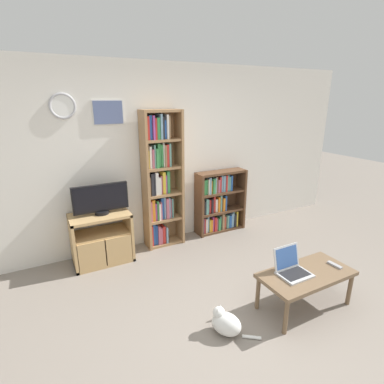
{
  "coord_description": "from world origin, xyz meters",
  "views": [
    {
      "loc": [
        -1.47,
        -1.8,
        2.12
      ],
      "look_at": [
        0.11,
        1.22,
        1.05
      ],
      "focal_mm": 28.0,
      "sensor_mm": 36.0,
      "label": 1
    }
  ],
  "objects_px": {
    "television": "(101,199)",
    "cat": "(225,323)",
    "tv_stand": "(102,238)",
    "remote_near_laptop": "(335,265)",
    "bookshelf_tall": "(160,180)",
    "laptop": "(291,267)",
    "coffee_table": "(306,277)",
    "bookshelf_short": "(218,203)"
  },
  "relations": [
    {
      "from": "tv_stand",
      "to": "cat",
      "type": "xyz_separation_m",
      "value": [
        0.73,
        -1.86,
        -0.22
      ]
    },
    {
      "from": "television",
      "to": "coffee_table",
      "type": "height_order",
      "value": "television"
    },
    {
      "from": "tv_stand",
      "to": "laptop",
      "type": "distance_m",
      "value": 2.4
    },
    {
      "from": "cat",
      "to": "laptop",
      "type": "bearing_deg",
      "value": -31.34
    },
    {
      "from": "bookshelf_tall",
      "to": "cat",
      "type": "xyz_separation_m",
      "value": [
        -0.17,
        -1.98,
        -0.88
      ]
    },
    {
      "from": "tv_stand",
      "to": "remote_near_laptop",
      "type": "height_order",
      "value": "tv_stand"
    },
    {
      "from": "television",
      "to": "cat",
      "type": "height_order",
      "value": "television"
    },
    {
      "from": "bookshelf_tall",
      "to": "coffee_table",
      "type": "relative_size",
      "value": 1.99
    },
    {
      "from": "tv_stand",
      "to": "remote_near_laptop",
      "type": "distance_m",
      "value": 2.84
    },
    {
      "from": "laptop",
      "to": "remote_near_laptop",
      "type": "xyz_separation_m",
      "value": [
        0.52,
        -0.12,
        -0.06
      ]
    },
    {
      "from": "remote_near_laptop",
      "to": "cat",
      "type": "distance_m",
      "value": 1.36
    },
    {
      "from": "television",
      "to": "bookshelf_tall",
      "type": "distance_m",
      "value": 0.88
    },
    {
      "from": "bookshelf_short",
      "to": "remote_near_laptop",
      "type": "xyz_separation_m",
      "value": [
        0.15,
        -2.1,
        -0.07
      ]
    },
    {
      "from": "bookshelf_short",
      "to": "laptop",
      "type": "relative_size",
      "value": 3.14
    },
    {
      "from": "laptop",
      "to": "tv_stand",
      "type": "bearing_deg",
      "value": 129.56
    },
    {
      "from": "bookshelf_tall",
      "to": "remote_near_laptop",
      "type": "distance_m",
      "value": 2.45
    },
    {
      "from": "tv_stand",
      "to": "cat",
      "type": "bearing_deg",
      "value": -68.58
    },
    {
      "from": "bookshelf_tall",
      "to": "remote_near_laptop",
      "type": "relative_size",
      "value": 12.17
    },
    {
      "from": "tv_stand",
      "to": "bookshelf_tall",
      "type": "xyz_separation_m",
      "value": [
        0.9,
        0.13,
        0.66
      ]
    },
    {
      "from": "tv_stand",
      "to": "television",
      "type": "distance_m",
      "value": 0.54
    },
    {
      "from": "bookshelf_short",
      "to": "bookshelf_tall",
      "type": "bearing_deg",
      "value": -179.56
    },
    {
      "from": "television",
      "to": "bookshelf_short",
      "type": "xyz_separation_m",
      "value": [
        1.86,
        0.11,
        -0.39
      ]
    },
    {
      "from": "bookshelf_tall",
      "to": "cat",
      "type": "height_order",
      "value": "bookshelf_tall"
    },
    {
      "from": "bookshelf_short",
      "to": "tv_stand",
      "type": "bearing_deg",
      "value": -175.95
    },
    {
      "from": "coffee_table",
      "to": "laptop",
      "type": "height_order",
      "value": "laptop"
    },
    {
      "from": "tv_stand",
      "to": "bookshelf_tall",
      "type": "bearing_deg",
      "value": 8.0
    },
    {
      "from": "coffee_table",
      "to": "tv_stand",
      "type": "bearing_deg",
      "value": 131.15
    },
    {
      "from": "bookshelf_short",
      "to": "remote_near_laptop",
      "type": "height_order",
      "value": "bookshelf_short"
    },
    {
      "from": "laptop",
      "to": "remote_near_laptop",
      "type": "bearing_deg",
      "value": -13.16
    },
    {
      "from": "television",
      "to": "bookshelf_tall",
      "type": "xyz_separation_m",
      "value": [
        0.86,
        0.1,
        0.12
      ]
    },
    {
      "from": "bookshelf_short",
      "to": "laptop",
      "type": "distance_m",
      "value": 2.01
    },
    {
      "from": "bookshelf_short",
      "to": "remote_near_laptop",
      "type": "distance_m",
      "value": 2.1
    },
    {
      "from": "television",
      "to": "coffee_table",
      "type": "bearing_deg",
      "value": -49.82
    },
    {
      "from": "laptop",
      "to": "remote_near_laptop",
      "type": "relative_size",
      "value": 1.99
    },
    {
      "from": "television",
      "to": "remote_near_laptop",
      "type": "height_order",
      "value": "television"
    },
    {
      "from": "remote_near_laptop",
      "to": "coffee_table",
      "type": "bearing_deg",
      "value": 169.85
    },
    {
      "from": "cat",
      "to": "remote_near_laptop",
      "type": "bearing_deg",
      "value": -36.86
    },
    {
      "from": "tv_stand",
      "to": "bookshelf_tall",
      "type": "height_order",
      "value": "bookshelf_tall"
    },
    {
      "from": "television",
      "to": "coffee_table",
      "type": "relative_size",
      "value": 0.71
    },
    {
      "from": "television",
      "to": "cat",
      "type": "relative_size",
      "value": 1.7
    },
    {
      "from": "bookshelf_tall",
      "to": "coffee_table",
      "type": "distance_m",
      "value": 2.28
    },
    {
      "from": "tv_stand",
      "to": "coffee_table",
      "type": "xyz_separation_m",
      "value": [
        1.68,
        -1.92,
        0.02
      ]
    }
  ]
}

